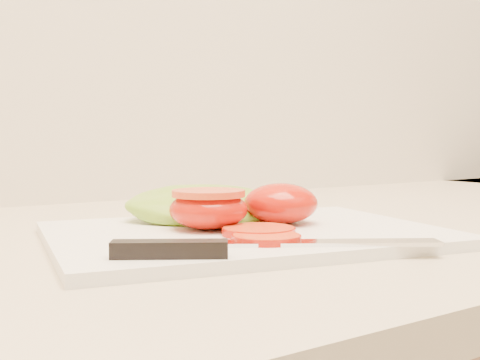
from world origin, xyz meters
TOP-DOWN VIEW (x-y plane):
  - cutting_board at (-0.64, 1.60)m, footprint 0.40×0.32m
  - tomato_half_dome at (-0.59, 1.61)m, footprint 0.07×0.07m
  - tomato_half_cut at (-0.67, 1.62)m, footprint 0.07×0.07m
  - tomato_slice_0 at (-0.65, 1.57)m, footprint 0.06×0.06m
  - tomato_slice_1 at (-0.66, 1.54)m, footprint 0.05×0.05m
  - lettuce_leaf_0 at (-0.64, 1.68)m, footprint 0.19×0.17m
  - lettuce_leaf_1 at (-0.59, 1.67)m, footprint 0.15×0.13m
  - knife at (-0.71, 1.51)m, footprint 0.25×0.11m

SIDE VIEW (x-z plane):
  - cutting_board at x=-0.64m, z-range 0.93..0.94m
  - tomato_slice_1 at x=-0.66m, z-range 0.94..0.95m
  - tomato_slice_0 at x=-0.65m, z-range 0.94..0.95m
  - knife at x=-0.71m, z-range 0.94..0.95m
  - lettuce_leaf_1 at x=-0.59m, z-range 0.94..0.97m
  - lettuce_leaf_0 at x=-0.64m, z-range 0.94..0.97m
  - tomato_half_dome at x=-0.59m, z-range 0.94..0.98m
  - tomato_half_cut at x=-0.67m, z-range 0.94..0.98m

